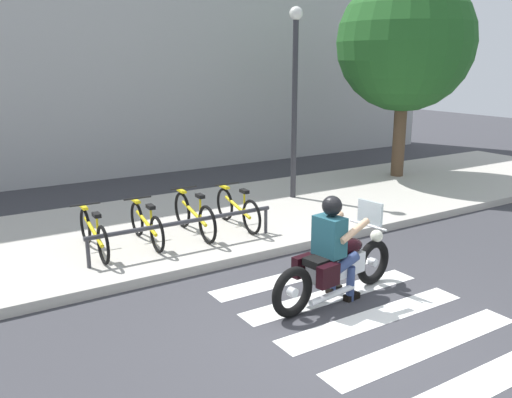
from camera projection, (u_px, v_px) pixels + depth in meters
The scene contains 17 objects.
ground_plane at pixel (338, 330), 6.45m from camera, with size 48.00×48.00×0.00m, color #38383D.
sidewalk at pixel (176, 226), 10.22m from camera, with size 24.00×4.40×0.15m, color #B7B2A8.
crosswalk_stripe_0 at pixel (488, 380), 5.44m from camera, with size 2.80×0.40×0.01m, color white.
crosswalk_stripe_1 at pixel (425, 345), 6.10m from camera, with size 2.80×0.40×0.01m, color white.
crosswalk_stripe_2 at pixel (374, 318), 6.75m from camera, with size 2.80×0.40×0.01m, color white.
crosswalk_stripe_3 at pixel (332, 295), 7.40m from camera, with size 2.80×0.40×0.01m, color white.
crosswalk_stripe_4 at pixel (297, 276), 8.06m from camera, with size 2.80×0.40×0.01m, color white.
motorcycle at pixel (337, 266), 7.18m from camera, with size 2.24×0.75×1.25m.
rider at pixel (333, 241), 7.04m from camera, with size 0.68×0.60×1.45m.
bicycle_0 at pixel (94, 233), 8.48m from camera, with size 0.48×1.68×0.73m.
bicycle_1 at pixel (146, 225), 8.93m from camera, with size 0.48×1.58×0.72m.
bicycle_2 at pixel (194, 215), 9.38m from camera, with size 0.48×1.70×0.78m.
bicycle_3 at pixel (237, 209), 9.83m from camera, with size 0.48×1.63×0.75m.
bike_rack at pixel (185, 224), 8.68m from camera, with size 3.21×0.07×0.49m.
street_lamp at pixel (295, 88), 11.49m from camera, with size 0.28×0.28×4.18m.
tree_near_rack at pixel (405, 43), 13.48m from camera, with size 3.43×3.43×5.26m.
building_backdrop at pixel (78, 17), 13.85m from camera, with size 24.00×1.20×8.35m, color #ACACAC.
Camera 1 is at (-3.97, -4.42, 3.12)m, focal length 38.07 mm.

